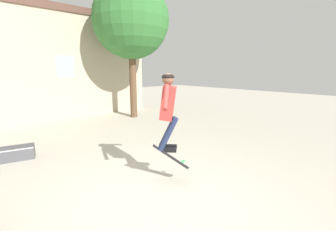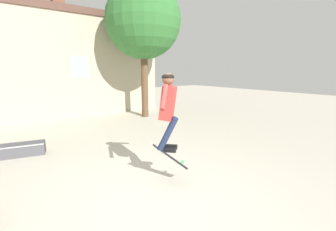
# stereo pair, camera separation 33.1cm
# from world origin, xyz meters

# --- Properties ---
(ground_plane) EXTENTS (40.00, 40.00, 0.00)m
(ground_plane) POSITION_xyz_m (0.00, 0.00, 0.00)
(ground_plane) COLOR beige
(building_backdrop) EXTENTS (10.50, 0.52, 5.63)m
(building_backdrop) POSITION_xyz_m (0.01, 7.69, 2.41)
(building_backdrop) COLOR #B7A88E
(building_backdrop) RESTS_ON ground_plane
(tree_right) EXTENTS (3.15, 3.15, 5.66)m
(tree_right) POSITION_xyz_m (3.34, 5.83, 4.06)
(tree_right) COLOR brown
(tree_right) RESTS_ON ground_plane
(skater) EXTENTS (0.90, 0.85, 1.41)m
(skater) POSITION_xyz_m (0.55, 0.43, 1.44)
(skater) COLOR #B23833
(skateboard_flipping) EXTENTS (0.50, 0.69, 0.50)m
(skateboard_flipping) POSITION_xyz_m (0.52, 0.33, 0.51)
(skateboard_flipping) COLOR black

